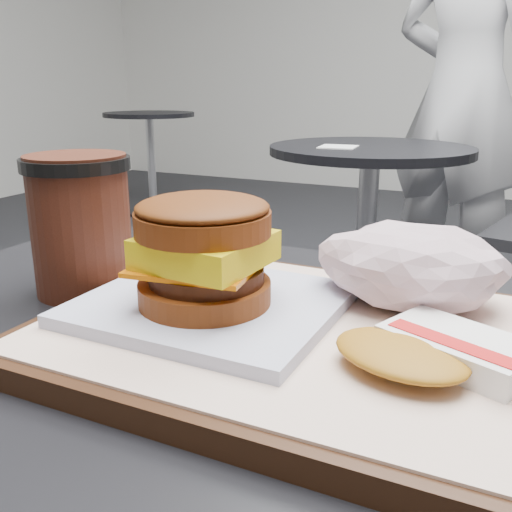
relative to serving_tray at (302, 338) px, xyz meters
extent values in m
cube|color=black|center=(-0.02, -0.05, -0.03)|extent=(0.80, 0.60, 0.04)
cube|color=black|center=(0.00, 0.00, 0.00)|extent=(0.38, 0.28, 0.02)
cube|color=silver|center=(0.00, 0.00, 0.01)|extent=(0.36, 0.26, 0.00)
cube|color=silver|center=(-0.07, 0.00, 0.02)|extent=(0.19, 0.17, 0.01)
cylinder|color=#703210|center=(-0.07, -0.01, 0.03)|extent=(0.10, 0.10, 0.02)
cylinder|color=#361508|center=(-0.07, -0.01, 0.04)|extent=(0.09, 0.09, 0.01)
cube|color=orange|center=(-0.08, -0.01, 0.05)|extent=(0.10, 0.10, 0.00)
cube|color=yellow|center=(-0.07, -0.02, 0.06)|extent=(0.09, 0.09, 0.02)
cylinder|color=#713210|center=(-0.07, -0.01, 0.08)|extent=(0.10, 0.10, 0.02)
ellipsoid|color=#622E0E|center=(-0.07, -0.01, 0.09)|extent=(0.10, 0.10, 0.02)
cube|color=white|center=(0.11, -0.01, 0.02)|extent=(0.10, 0.09, 0.02)
cube|color=red|center=(0.11, -0.03, 0.03)|extent=(0.09, 0.05, 0.00)
ellipsoid|color=#B5791C|center=(0.08, -0.04, 0.02)|extent=(0.10, 0.09, 0.01)
cylinder|color=#3A160D|center=(-0.23, 0.03, 0.05)|extent=(0.09, 0.09, 0.13)
cylinder|color=black|center=(-0.23, 0.03, 0.11)|extent=(0.10, 0.10, 0.01)
cylinder|color=black|center=(-0.37, 1.60, -0.77)|extent=(0.44, 0.44, 0.02)
cylinder|color=#A5A5AA|center=(-0.37, 1.60, -0.41)|extent=(0.07, 0.07, 0.70)
cylinder|color=black|center=(-0.37, 1.60, -0.04)|extent=(0.70, 0.70, 0.03)
cube|color=white|center=(-0.45, 1.51, -0.03)|extent=(0.13, 0.13, 0.00)
imported|color=silver|center=(-0.15, 2.26, 0.14)|extent=(0.79, 0.67, 1.84)
cylinder|color=black|center=(-2.42, 3.15, -0.77)|extent=(0.40, 0.40, 0.02)
cylinder|color=#A5A5AA|center=(-2.42, 3.15, -0.41)|extent=(0.06, 0.06, 0.70)
cylinder|color=black|center=(-2.42, 3.15, -0.04)|extent=(0.66, 0.66, 0.03)
camera|label=1|loc=(0.14, -0.36, 0.18)|focal=40.00mm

